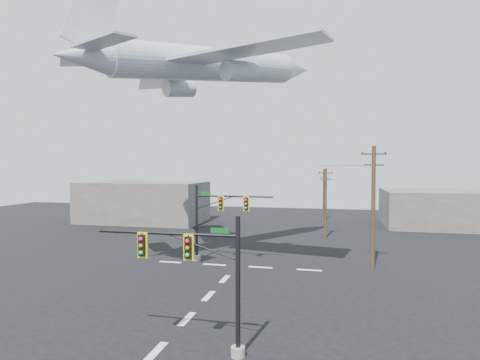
% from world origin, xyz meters
% --- Properties ---
extents(ground, '(120.00, 120.00, 0.00)m').
position_xyz_m(ground, '(0.00, 0.00, 0.00)').
color(ground, black).
rests_on(ground, ground).
extents(lane_markings, '(14.00, 21.20, 0.01)m').
position_xyz_m(lane_markings, '(0.00, 5.33, 0.01)').
color(lane_markings, silver).
rests_on(lane_markings, ground).
extents(signal_mast_near, '(7.03, 0.69, 6.25)m').
position_xyz_m(signal_mast_near, '(2.24, -3.66, 3.40)').
color(signal_mast_near, gray).
rests_on(signal_mast_near, ground).
extents(signal_mast_far, '(7.17, 0.74, 6.76)m').
position_xyz_m(signal_mast_far, '(-2.47, 13.10, 3.66)').
color(signal_mast_far, gray).
rests_on(signal_mast_far, ground).
extents(utility_pole_a, '(2.02, 0.34, 10.08)m').
position_xyz_m(utility_pole_a, '(11.07, 13.95, 5.27)').
color(utility_pole_a, '#422D1C').
rests_on(utility_pole_a, ground).
extents(utility_pole_b, '(1.64, 0.40, 8.16)m').
position_xyz_m(utility_pole_b, '(7.04, 27.27, 4.27)').
color(utility_pole_b, '#422D1C').
rests_on(utility_pole_b, ground).
extents(utility_pole_c, '(1.62, 0.35, 7.91)m').
position_xyz_m(utility_pole_c, '(6.52, 42.15, 4.14)').
color(utility_pole_c, '#422D1C').
rests_on(utility_pole_c, ground).
extents(power_lines, '(6.20, 28.20, 1.04)m').
position_xyz_m(power_lines, '(7.88, 27.90, 7.94)').
color(power_lines, black).
extents(airliner, '(21.55, 23.51, 6.96)m').
position_xyz_m(airliner, '(-2.85, 13.37, 17.29)').
color(airliner, silver).
extents(building_left, '(18.00, 10.00, 6.00)m').
position_xyz_m(building_left, '(-20.00, 35.00, 3.00)').
color(building_left, slate).
rests_on(building_left, ground).
extents(building_right, '(14.00, 12.00, 5.00)m').
position_xyz_m(building_right, '(22.00, 40.00, 2.50)').
color(building_right, slate).
rests_on(building_right, ground).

